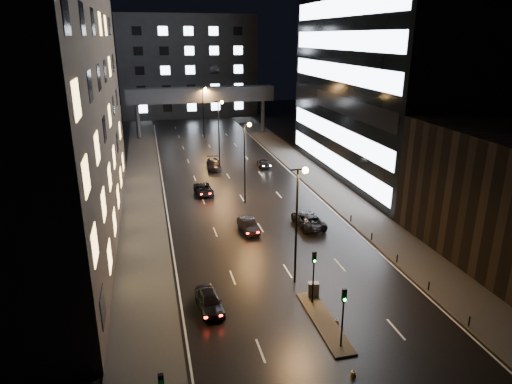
% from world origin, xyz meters
% --- Properties ---
extents(ground, '(160.00, 160.00, 0.00)m').
position_xyz_m(ground, '(0.00, 40.00, 0.00)').
color(ground, black).
rests_on(ground, ground).
extents(sidewalk_left, '(5.00, 110.00, 0.15)m').
position_xyz_m(sidewalk_left, '(-12.50, 35.00, 0.07)').
color(sidewalk_left, '#383533').
rests_on(sidewalk_left, ground).
extents(sidewalk_right, '(5.00, 110.00, 0.15)m').
position_xyz_m(sidewalk_right, '(12.50, 35.00, 0.07)').
color(sidewalk_right, '#383533').
rests_on(sidewalk_right, ground).
extents(building_left, '(15.00, 48.00, 40.00)m').
position_xyz_m(building_left, '(-22.50, 24.00, 20.00)').
color(building_left, '#2D2319').
rests_on(building_left, ground).
extents(building_right_low, '(10.00, 18.00, 12.00)m').
position_xyz_m(building_right_low, '(20.00, 9.00, 6.00)').
color(building_right_low, black).
rests_on(building_right_low, ground).
extents(building_right_glass, '(20.00, 36.00, 45.00)m').
position_xyz_m(building_right_glass, '(25.00, 36.00, 22.50)').
color(building_right_glass, black).
rests_on(building_right_glass, ground).
extents(building_far, '(34.00, 14.00, 25.00)m').
position_xyz_m(building_far, '(0.00, 98.00, 12.50)').
color(building_far, '#333335').
rests_on(building_far, ground).
extents(skybridge, '(30.00, 3.00, 10.00)m').
position_xyz_m(skybridge, '(0.00, 70.00, 8.34)').
color(skybridge, '#333335').
rests_on(skybridge, ground).
extents(median_island, '(1.60, 8.00, 0.15)m').
position_xyz_m(median_island, '(0.30, 2.00, 0.07)').
color(median_island, '#383533').
rests_on(median_island, ground).
extents(traffic_signal_near, '(0.28, 0.34, 4.40)m').
position_xyz_m(traffic_signal_near, '(0.30, 4.49, 3.09)').
color(traffic_signal_near, black).
rests_on(traffic_signal_near, median_island).
extents(traffic_signal_far, '(0.28, 0.34, 4.40)m').
position_xyz_m(traffic_signal_far, '(0.30, -1.01, 3.09)').
color(traffic_signal_far, black).
rests_on(traffic_signal_far, median_island).
extents(bollard_row, '(0.12, 25.12, 0.90)m').
position_xyz_m(bollard_row, '(10.20, 6.50, 0.45)').
color(bollard_row, black).
rests_on(bollard_row, ground).
extents(streetlight_near, '(1.45, 0.50, 10.15)m').
position_xyz_m(streetlight_near, '(0.16, 8.00, 6.50)').
color(streetlight_near, black).
rests_on(streetlight_near, ground).
extents(streetlight_mid_a, '(1.45, 0.50, 10.15)m').
position_xyz_m(streetlight_mid_a, '(0.16, 28.00, 6.50)').
color(streetlight_mid_a, black).
rests_on(streetlight_mid_a, ground).
extents(streetlight_mid_b, '(1.45, 0.50, 10.15)m').
position_xyz_m(streetlight_mid_b, '(0.16, 48.00, 6.50)').
color(streetlight_mid_b, black).
rests_on(streetlight_mid_b, ground).
extents(streetlight_far, '(1.45, 0.50, 10.15)m').
position_xyz_m(streetlight_far, '(0.16, 68.00, 6.50)').
color(streetlight_far, black).
rests_on(streetlight_far, ground).
extents(car_away_a, '(2.09, 4.40, 1.45)m').
position_xyz_m(car_away_a, '(-7.61, 5.65, 0.73)').
color(car_away_a, black).
rests_on(car_away_a, ground).
extents(car_away_b, '(1.85, 4.28, 1.37)m').
position_xyz_m(car_away_b, '(-1.50, 19.36, 0.68)').
color(car_away_b, black).
rests_on(car_away_b, ground).
extents(car_away_c, '(2.39, 4.75, 1.29)m').
position_xyz_m(car_away_c, '(-4.59, 32.65, 0.65)').
color(car_away_c, black).
rests_on(car_away_c, ground).
extents(car_away_d, '(2.51, 5.39, 1.52)m').
position_xyz_m(car_away_d, '(-1.50, 44.41, 0.76)').
color(car_away_d, black).
rests_on(car_away_d, ground).
extents(car_toward_a, '(2.72, 5.61, 1.54)m').
position_xyz_m(car_toward_a, '(5.21, 19.26, 0.77)').
color(car_toward_a, black).
rests_on(car_toward_a, ground).
extents(car_toward_b, '(2.32, 4.57, 1.27)m').
position_xyz_m(car_toward_b, '(6.44, 43.70, 0.64)').
color(car_toward_b, black).
rests_on(car_toward_b, ground).
extents(utility_cabinet, '(0.93, 0.70, 1.19)m').
position_xyz_m(utility_cabinet, '(0.70, 5.37, 0.75)').
color(utility_cabinet, '#505153').
rests_on(utility_cabinet, median_island).
extents(cone_a, '(0.37, 0.37, 0.48)m').
position_xyz_m(cone_a, '(1.14, 1.63, 0.24)').
color(cone_a, '#FF560D').
rests_on(cone_a, ground).
extents(cone_b, '(0.52, 0.52, 0.52)m').
position_xyz_m(cone_b, '(-0.01, -3.66, 0.26)').
color(cone_b, orange).
rests_on(cone_b, ground).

